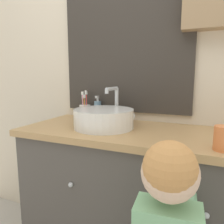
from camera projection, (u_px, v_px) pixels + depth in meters
name	position (u px, v px, depth m)	size (l,w,h in m)	color
wall_back	(161.00, 57.00, 1.36)	(3.20, 0.18, 2.50)	beige
vanity_counter	(144.00, 206.00, 1.23)	(1.39, 0.54, 0.88)	#4C4742
sink_basin	(104.00, 118.00, 1.24)	(0.34, 0.39, 0.23)	white
toothbrush_holder	(85.00, 111.00, 1.52)	(0.08, 0.08, 0.19)	silver
soap_dispenser	(98.00, 110.00, 1.50)	(0.05, 0.05, 0.16)	#6B93B2
drinking_cup	(223.00, 138.00, 0.85)	(0.07, 0.07, 0.10)	orange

